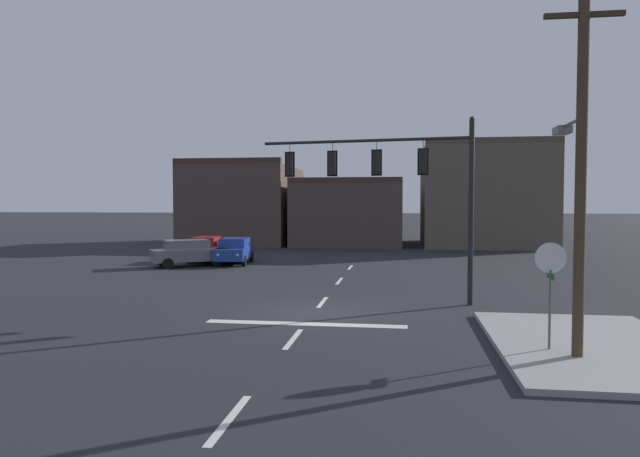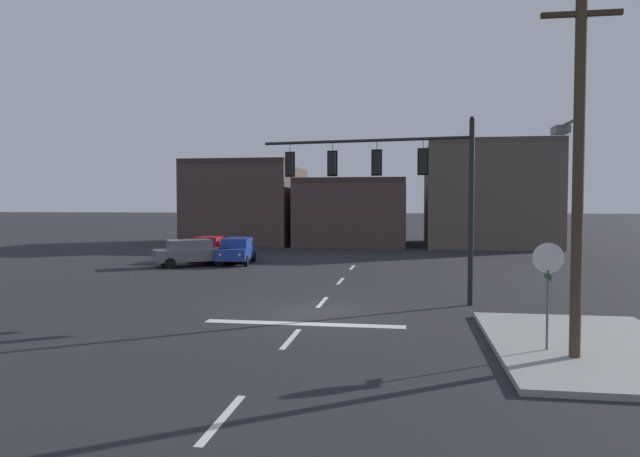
{
  "view_description": "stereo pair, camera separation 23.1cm",
  "coord_description": "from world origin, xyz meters",
  "px_view_note": "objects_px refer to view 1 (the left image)",
  "views": [
    {
      "loc": [
        2.99,
        -19.56,
        3.81
      ],
      "look_at": [
        -0.17,
        2.47,
        2.82
      ],
      "focal_mm": 31.96,
      "sensor_mm": 36.0,
      "label": 1
    },
    {
      "loc": [
        3.22,
        -19.53,
        3.81
      ],
      "look_at": [
        -0.17,
        2.47,
        2.82
      ],
      "focal_mm": 31.96,
      "sensor_mm": 36.0,
      "label": 2
    }
  ],
  "objects_px": {
    "car_lot_farside": "(234,250)",
    "stop_sign": "(550,270)",
    "car_lot_nearside": "(189,252)",
    "utility_pole": "(580,146)",
    "car_lot_middle": "(209,248)",
    "signal_mast_near_side": "(395,176)"
  },
  "relations": [
    {
      "from": "car_lot_nearside",
      "to": "car_lot_middle",
      "type": "bearing_deg",
      "value": 89.42
    },
    {
      "from": "signal_mast_near_side",
      "to": "car_lot_nearside",
      "type": "xyz_separation_m",
      "value": [
        -12.42,
        10.52,
        -4.0
      ]
    },
    {
      "from": "car_lot_farside",
      "to": "utility_pole",
      "type": "height_order",
      "value": "utility_pole"
    },
    {
      "from": "car_lot_middle",
      "to": "car_lot_farside",
      "type": "xyz_separation_m",
      "value": [
        2.23,
        -1.54,
        0.0
      ]
    },
    {
      "from": "signal_mast_near_side",
      "to": "car_lot_nearside",
      "type": "height_order",
      "value": "signal_mast_near_side"
    },
    {
      "from": "signal_mast_near_side",
      "to": "stop_sign",
      "type": "relative_size",
      "value": 2.9
    },
    {
      "from": "stop_sign",
      "to": "car_lot_farside",
      "type": "height_order",
      "value": "stop_sign"
    },
    {
      "from": "car_lot_farside",
      "to": "stop_sign",
      "type": "bearing_deg",
      "value": -54.53
    },
    {
      "from": "car_lot_nearside",
      "to": "car_lot_farside",
      "type": "relative_size",
      "value": 1.01
    },
    {
      "from": "car_lot_middle",
      "to": "utility_pole",
      "type": "distance_m",
      "value": 27.9
    },
    {
      "from": "signal_mast_near_side",
      "to": "car_lot_nearside",
      "type": "relative_size",
      "value": 1.77
    },
    {
      "from": "utility_pole",
      "to": "car_lot_middle",
      "type": "bearing_deg",
      "value": 127.63
    },
    {
      "from": "signal_mast_near_side",
      "to": "car_lot_middle",
      "type": "bearing_deg",
      "value": 131.48
    },
    {
      "from": "car_lot_nearside",
      "to": "utility_pole",
      "type": "relative_size",
      "value": 0.48
    },
    {
      "from": "signal_mast_near_side",
      "to": "car_lot_middle",
      "type": "height_order",
      "value": "signal_mast_near_side"
    },
    {
      "from": "signal_mast_near_side",
      "to": "car_lot_farside",
      "type": "xyz_separation_m",
      "value": [
        -10.15,
        12.47,
        -4.0
      ]
    },
    {
      "from": "car_lot_nearside",
      "to": "signal_mast_near_side",
      "type": "bearing_deg",
      "value": -40.25
    },
    {
      "from": "utility_pole",
      "to": "stop_sign",
      "type": "bearing_deg",
      "value": 134.96
    },
    {
      "from": "car_lot_middle",
      "to": "car_lot_farside",
      "type": "distance_m",
      "value": 2.71
    },
    {
      "from": "signal_mast_near_side",
      "to": "car_lot_nearside",
      "type": "bearing_deg",
      "value": 139.75
    },
    {
      "from": "stop_sign",
      "to": "car_lot_farside",
      "type": "xyz_separation_m",
      "value": [
        -14.1,
        19.79,
        -1.29
      ]
    },
    {
      "from": "car_lot_farside",
      "to": "utility_pole",
      "type": "relative_size",
      "value": 0.48
    }
  ]
}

